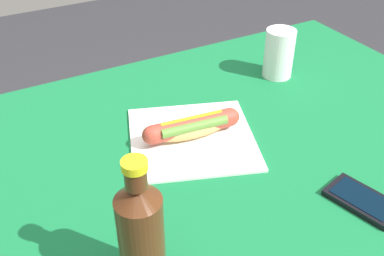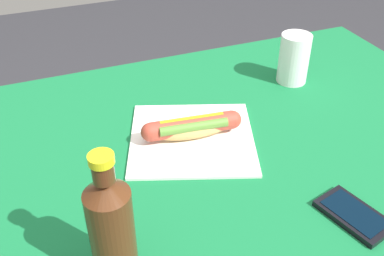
{
  "view_description": "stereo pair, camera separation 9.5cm",
  "coord_description": "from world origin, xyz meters",
  "px_view_note": "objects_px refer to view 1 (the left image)",
  "views": [
    {
      "loc": [
        0.43,
        0.64,
        1.31
      ],
      "look_at": [
        0.06,
        -0.04,
        0.76
      ],
      "focal_mm": 42.1,
      "sensor_mm": 36.0,
      "label": 1
    },
    {
      "loc": [
        0.35,
        0.68,
        1.31
      ],
      "look_at": [
        0.06,
        -0.04,
        0.76
      ],
      "focal_mm": 42.1,
      "sensor_mm": 36.0,
      "label": 2
    }
  ],
  "objects_px": {
    "cell_phone": "(362,200)",
    "soda_bottle": "(141,234)",
    "drinking_cup": "(279,53)",
    "hot_dog": "(192,127)"
  },
  "relations": [
    {
      "from": "cell_phone",
      "to": "soda_bottle",
      "type": "height_order",
      "value": "soda_bottle"
    },
    {
      "from": "soda_bottle",
      "to": "drinking_cup",
      "type": "xyz_separation_m",
      "value": [
        -0.57,
        -0.42,
        -0.04
      ]
    },
    {
      "from": "hot_dog",
      "to": "cell_phone",
      "type": "height_order",
      "value": "hot_dog"
    },
    {
      "from": "hot_dog",
      "to": "drinking_cup",
      "type": "xyz_separation_m",
      "value": [
        -0.34,
        -0.14,
        0.03
      ]
    },
    {
      "from": "cell_phone",
      "to": "soda_bottle",
      "type": "relative_size",
      "value": 0.6
    },
    {
      "from": "cell_phone",
      "to": "soda_bottle",
      "type": "xyz_separation_m",
      "value": [
        0.41,
        -0.04,
        0.09
      ]
    },
    {
      "from": "hot_dog",
      "to": "soda_bottle",
      "type": "relative_size",
      "value": 0.94
    },
    {
      "from": "drinking_cup",
      "to": "soda_bottle",
      "type": "bearing_deg",
      "value": 36.54
    },
    {
      "from": "hot_dog",
      "to": "soda_bottle",
      "type": "xyz_separation_m",
      "value": [
        0.23,
        0.28,
        0.07
      ]
    },
    {
      "from": "soda_bottle",
      "to": "hot_dog",
      "type": "bearing_deg",
      "value": -130.02
    }
  ]
}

